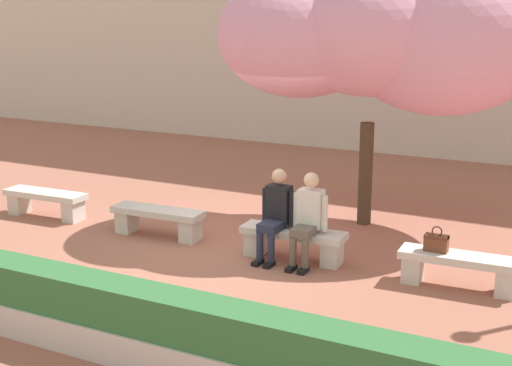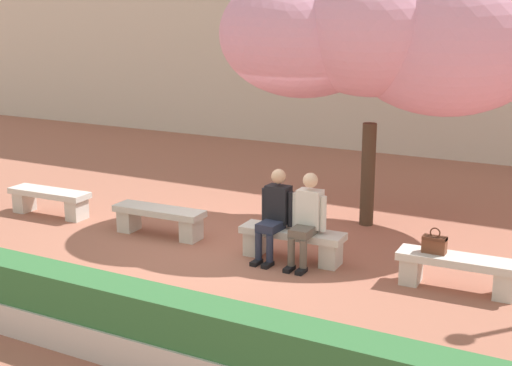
# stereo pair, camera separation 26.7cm
# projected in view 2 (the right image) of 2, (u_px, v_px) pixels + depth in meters

# --- Properties ---
(ground_plane) EXTENTS (100.00, 100.00, 0.00)m
(ground_plane) POSITION_uv_depth(u_px,v_px,m) (223.00, 247.00, 10.68)
(ground_plane) COLOR #9E604C
(stone_bench_west_end) EXTENTS (1.52, 0.49, 0.45)m
(stone_bench_west_end) POSITION_uv_depth(u_px,v_px,m) (50.00, 199.00, 12.23)
(stone_bench_west_end) COLOR beige
(stone_bench_west_end) RESTS_ON ground
(stone_bench_near_west) EXTENTS (1.52, 0.49, 0.45)m
(stone_bench_near_west) POSITION_uv_depth(u_px,v_px,m) (159.00, 217.00, 11.15)
(stone_bench_near_west) COLOR beige
(stone_bench_near_west) RESTS_ON ground
(stone_bench_center) EXTENTS (1.52, 0.49, 0.45)m
(stone_bench_center) POSITION_uv_depth(u_px,v_px,m) (292.00, 240.00, 10.07)
(stone_bench_center) COLOR beige
(stone_bench_center) RESTS_ON ground
(stone_bench_near_east) EXTENTS (1.52, 0.49, 0.45)m
(stone_bench_near_east) POSITION_uv_depth(u_px,v_px,m) (457.00, 268.00, 8.99)
(stone_bench_near_east) COLOR beige
(stone_bench_near_east) RESTS_ON ground
(person_seated_left) EXTENTS (0.51, 0.69, 1.29)m
(person_seated_left) POSITION_uv_depth(u_px,v_px,m) (275.00, 211.00, 10.04)
(person_seated_left) COLOR black
(person_seated_left) RESTS_ON ground
(person_seated_right) EXTENTS (0.51, 0.68, 1.29)m
(person_seated_right) POSITION_uv_depth(u_px,v_px,m) (307.00, 216.00, 9.81)
(person_seated_right) COLOR black
(person_seated_right) RESTS_ON ground
(handbag) EXTENTS (0.30, 0.15, 0.34)m
(handbag) POSITION_uv_depth(u_px,v_px,m) (434.00, 243.00, 9.05)
(handbag) COLOR brown
(handbag) RESTS_ON stone_bench_near_east
(cherry_tree_main) EXTENTS (5.06, 3.37, 4.28)m
(cherry_tree_main) POSITION_uv_depth(u_px,v_px,m) (382.00, 33.00, 11.01)
(cherry_tree_main) COLOR #473323
(cherry_tree_main) RESTS_ON ground
(planter_hedge_foreground) EXTENTS (12.72, 0.50, 0.80)m
(planter_hedge_foreground) POSITION_uv_depth(u_px,v_px,m) (56.00, 305.00, 7.66)
(planter_hedge_foreground) COLOR beige
(planter_hedge_foreground) RESTS_ON ground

